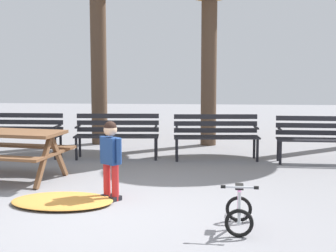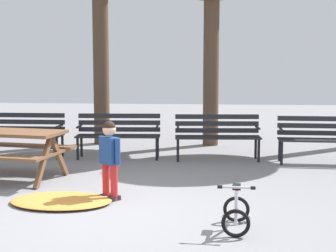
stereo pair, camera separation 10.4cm
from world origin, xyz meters
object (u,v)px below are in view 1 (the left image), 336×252
object	(u,v)px
park_bench_left	(117,132)
picnic_table	(5,142)
child_standing	(111,154)
kids_bicycle	(239,211)
park_bench_far_right	(321,135)
park_bench_far_left	(21,131)
park_bench_right	(216,133)

from	to	relation	value
park_bench_left	picnic_table	bearing A→B (deg)	-125.47
picnic_table	child_standing	distance (m)	2.16
park_bench_left	kids_bicycle	world-z (taller)	park_bench_left
kids_bicycle	picnic_table	bearing A→B (deg)	148.34
park_bench_left	park_bench_far_right	size ratio (longest dim) A/B	1.01
picnic_table	park_bench_far_right	world-z (taller)	park_bench_far_right
picnic_table	child_standing	size ratio (longest dim) A/B	1.90
picnic_table	park_bench_left	bearing A→B (deg)	54.53
park_bench_left	kids_bicycle	distance (m)	4.64
park_bench_far_left	kids_bicycle	distance (m)	5.72
park_bench_far_left	park_bench_right	distance (m)	3.79
park_bench_far_right	park_bench_far_left	bearing A→B (deg)	178.40
park_bench_far_left	kids_bicycle	world-z (taller)	park_bench_far_left
park_bench_left	child_standing	size ratio (longest dim) A/B	1.55
kids_bicycle	park_bench_far_right	bearing A→B (deg)	66.38
park_bench_far_right	child_standing	world-z (taller)	child_standing
park_bench_far_right	kids_bicycle	size ratio (longest dim) A/B	2.80
picnic_table	kids_bicycle	size ratio (longest dim) A/B	3.46
park_bench_far_left	kids_bicycle	xyz separation A→B (m)	(3.98, -4.10, -0.31)
park_bench_far_left	park_bench_far_right	world-z (taller)	same
park_bench_far_left	park_bench_far_right	size ratio (longest dim) A/B	0.99
park_bench_left	park_bench_right	world-z (taller)	same
park_bench_far_right	child_standing	distance (m)	4.39
park_bench_left	park_bench_far_left	bearing A→B (deg)	-179.04
child_standing	park_bench_left	bearing A→B (deg)	98.72
picnic_table	park_bench_right	distance (m)	3.86
park_bench_right	park_bench_far_right	world-z (taller)	same
picnic_table	park_bench_far_right	xyz separation A→B (m)	(5.22, 1.79, -0.08)
park_bench_far_right	picnic_table	bearing A→B (deg)	-161.08
park_bench_right	park_bench_far_left	bearing A→B (deg)	-179.36
child_standing	picnic_table	bearing A→B (deg)	150.47
park_bench_far_left	child_standing	size ratio (longest dim) A/B	1.52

